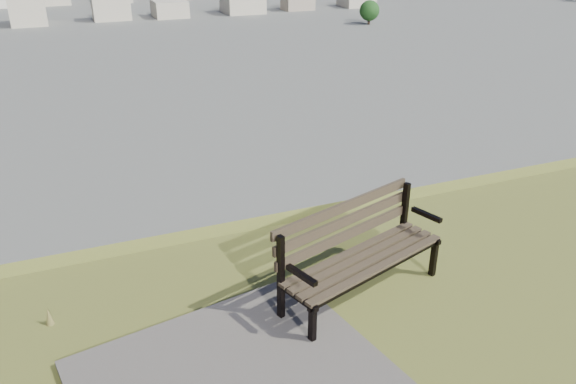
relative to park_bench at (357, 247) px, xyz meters
name	(u,v)px	position (x,y,z in m)	size (l,w,h in m)	color
park_bench	(357,247)	(0.00, 0.00, 0.00)	(1.91, 1.12, 0.95)	#3C3222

